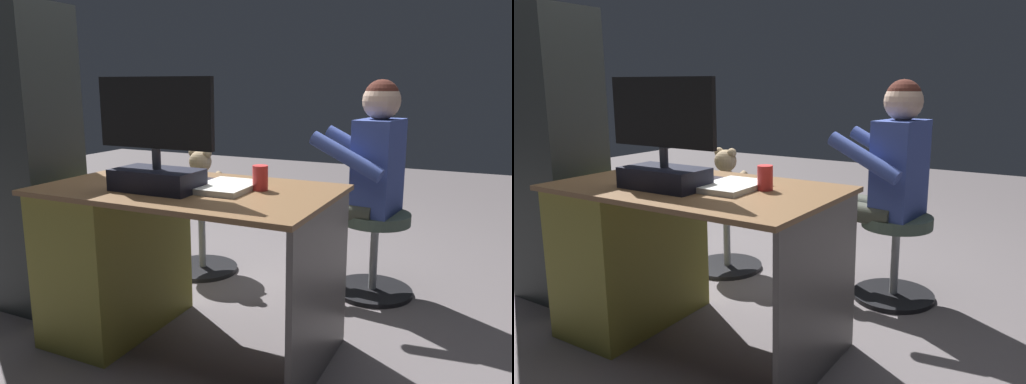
# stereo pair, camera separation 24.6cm
# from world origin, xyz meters

# --- Properties ---
(ground_plane) EXTENTS (10.00, 10.00, 0.00)m
(ground_plane) POSITION_xyz_m (0.00, 0.00, 0.00)
(ground_plane) COLOR #5F585A
(desk) EXTENTS (1.24, 0.73, 0.72)m
(desk) POSITION_xyz_m (0.32, 0.43, 0.38)
(desk) COLOR brown
(desk) RESTS_ON ground_plane
(monitor) EXTENTS (0.54, 0.20, 0.46)m
(monitor) POSITION_xyz_m (0.08, 0.54, 0.88)
(monitor) COLOR black
(monitor) RESTS_ON desk
(keyboard) EXTENTS (0.42, 0.14, 0.02)m
(keyboard) POSITION_xyz_m (0.08, 0.35, 0.73)
(keyboard) COLOR black
(keyboard) RESTS_ON desk
(computer_mouse) EXTENTS (0.06, 0.10, 0.04)m
(computer_mouse) POSITION_xyz_m (0.39, 0.36, 0.74)
(computer_mouse) COLOR #2E1C25
(computer_mouse) RESTS_ON desk
(cup) EXTENTS (0.06, 0.06, 0.10)m
(cup) POSITION_xyz_m (-0.30, 0.35, 0.78)
(cup) COLOR red
(cup) RESTS_ON desk
(tv_remote) EXTENTS (0.06, 0.15, 0.02)m
(tv_remote) POSITION_xyz_m (0.27, 0.48, 0.73)
(tv_remote) COLOR black
(tv_remote) RESTS_ON desk
(notebook_binder) EXTENTS (0.23, 0.30, 0.02)m
(notebook_binder) POSITION_xyz_m (-0.17, 0.40, 0.74)
(notebook_binder) COLOR silver
(notebook_binder) RESTS_ON desk
(office_chair_teddy) EXTENTS (0.44, 0.44, 0.47)m
(office_chair_teddy) POSITION_xyz_m (0.45, -0.38, 0.28)
(office_chair_teddy) COLOR black
(office_chair_teddy) RESTS_ON ground_plane
(teddy_bear) EXTENTS (0.21, 0.21, 0.31)m
(teddy_bear) POSITION_xyz_m (0.45, -0.40, 0.61)
(teddy_bear) COLOR tan
(teddy_bear) RESTS_ON office_chair_teddy
(visitor_chair) EXTENTS (0.44, 0.44, 0.47)m
(visitor_chair) POSITION_xyz_m (-0.60, -0.50, 0.28)
(visitor_chair) COLOR black
(visitor_chair) RESTS_ON ground_plane
(person) EXTENTS (0.55, 0.51, 1.18)m
(person) POSITION_xyz_m (-0.52, -0.49, 0.70)
(person) COLOR #3B4D98
(person) RESTS_ON ground_plane
(equipment_rack) EXTENTS (0.44, 0.36, 1.53)m
(equipment_rack) POSITION_xyz_m (0.98, 0.40, 0.77)
(equipment_rack) COLOR #2A2E2D
(equipment_rack) RESTS_ON ground_plane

